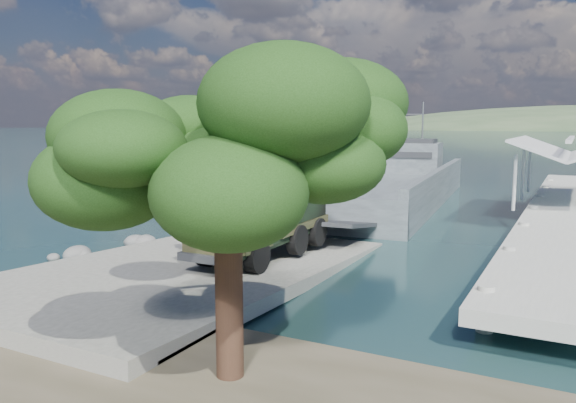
{
  "coord_description": "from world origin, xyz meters",
  "views": [
    {
      "loc": [
        13.59,
        -18.8,
        6.11
      ],
      "look_at": [
        0.67,
        6.0,
        2.21
      ],
      "focal_mm": 35.0,
      "sensor_mm": 36.0,
      "label": 1
    }
  ],
  "objects_px": {
    "military_truck": "(269,210)",
    "soldier": "(191,229)",
    "landing_craft": "(386,193)",
    "pier": "(566,199)",
    "overhang_tree": "(219,139)"
  },
  "relations": [
    {
      "from": "soldier",
      "to": "overhang_tree",
      "type": "xyz_separation_m",
      "value": [
        7.66,
        -8.88,
        4.24
      ]
    },
    {
      "from": "landing_craft",
      "to": "military_truck",
      "type": "bearing_deg",
      "value": -91.38
    },
    {
      "from": "soldier",
      "to": "overhang_tree",
      "type": "height_order",
      "value": "overhang_tree"
    },
    {
      "from": "landing_craft",
      "to": "soldier",
      "type": "bearing_deg",
      "value": -100.01
    },
    {
      "from": "military_truck",
      "to": "overhang_tree",
      "type": "height_order",
      "value": "overhang_tree"
    },
    {
      "from": "landing_craft",
      "to": "overhang_tree",
      "type": "xyz_separation_m",
      "value": [
        5.81,
        -31.01,
        4.96
      ]
    },
    {
      "from": "landing_craft",
      "to": "military_truck",
      "type": "distance_m",
      "value": 21.06
    },
    {
      "from": "military_truck",
      "to": "soldier",
      "type": "xyz_separation_m",
      "value": [
        -3.26,
        -1.18,
        -0.9
      ]
    },
    {
      "from": "pier",
      "to": "landing_craft",
      "type": "relative_size",
      "value": 1.33
    },
    {
      "from": "soldier",
      "to": "overhang_tree",
      "type": "distance_m",
      "value": 12.47
    },
    {
      "from": "pier",
      "to": "landing_craft",
      "type": "xyz_separation_m",
      "value": [
        -12.52,
        4.05,
        -0.8
      ]
    },
    {
      "from": "overhang_tree",
      "to": "landing_craft",
      "type": "bearing_deg",
      "value": 100.62
    },
    {
      "from": "pier",
      "to": "soldier",
      "type": "bearing_deg",
      "value": -128.48
    },
    {
      "from": "pier",
      "to": "overhang_tree",
      "type": "relative_size",
      "value": 5.56
    },
    {
      "from": "pier",
      "to": "soldier",
      "type": "height_order",
      "value": "pier"
    }
  ]
}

